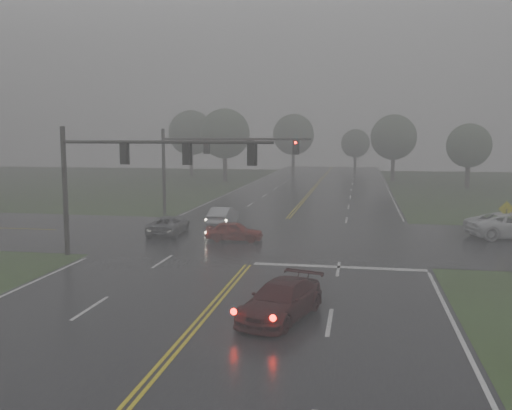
% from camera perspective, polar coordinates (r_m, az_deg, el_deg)
% --- Properties ---
extents(ground, '(180.00, 180.00, 0.00)m').
position_cam_1_polar(ground, '(15.91, -11.12, -17.41)').
color(ground, '#2D401B').
rests_on(ground, ground).
extents(main_road, '(18.00, 160.00, 0.02)m').
position_cam_1_polar(main_road, '(34.50, 1.11, -3.83)').
color(main_road, black).
rests_on(main_road, ground).
extents(cross_street, '(120.00, 14.00, 0.02)m').
position_cam_1_polar(cross_street, '(36.44, 1.62, -3.24)').
color(cross_street, black).
rests_on(cross_street, ground).
extents(stop_bar, '(8.50, 0.50, 0.01)m').
position_cam_1_polar(stop_bar, '(28.61, 8.26, -6.21)').
color(stop_bar, silver).
rests_on(stop_bar, ground).
extents(sedan_maroon, '(3.10, 4.90, 1.32)m').
position_cam_1_polar(sedan_maroon, '(20.80, 2.50, -11.29)').
color(sedan_maroon, '#34090B').
rests_on(sedan_maroon, ground).
extents(sedan_red, '(3.54, 1.47, 1.20)m').
position_cam_1_polar(sedan_red, '(35.18, -2.16, -3.62)').
color(sedan_red, maroon).
rests_on(sedan_red, ground).
extents(sedan_silver, '(1.49, 4.04, 1.32)m').
position_cam_1_polar(sedan_silver, '(41.20, -3.30, -2.03)').
color(sedan_silver, '#BBBDC3').
rests_on(sedan_silver, ground).
extents(car_grey, '(2.17, 4.41, 1.20)m').
position_cam_1_polar(car_grey, '(37.93, -8.71, -2.90)').
color(car_grey, '#4C4E53').
rests_on(car_grey, ground).
extents(pickup_white, '(6.20, 4.03, 1.59)m').
position_cam_1_polar(pickup_white, '(39.62, 24.23, -3.03)').
color(pickup_white, white).
rests_on(pickup_white, ground).
extents(signal_gantry_near, '(11.52, 0.30, 6.96)m').
position_cam_1_polar(signal_gantry_near, '(30.76, -12.95, 3.78)').
color(signal_gantry_near, black).
rests_on(signal_gantry_near, ground).
extents(signal_gantry_far, '(12.04, 0.35, 6.97)m').
position_cam_1_polar(signal_gantry_far, '(45.61, -4.85, 5.01)').
color(signal_gantry_far, black).
rests_on(signal_gantry_far, ground).
extents(sign_diamond_east, '(0.99, 0.18, 2.38)m').
position_cam_1_polar(sign_diamond_east, '(38.99, 23.75, -0.77)').
color(sign_diamond_east, black).
rests_on(sign_diamond_east, ground).
extents(tree_nw_a, '(6.78, 6.78, 9.95)m').
position_cam_1_polar(tree_nw_a, '(77.69, -3.13, 7.14)').
color(tree_nw_a, '#2F251E').
rests_on(tree_nw_a, ground).
extents(tree_ne_a, '(6.27, 6.27, 9.21)m').
position_cam_1_polar(tree_ne_a, '(81.17, 13.60, 6.60)').
color(tree_ne_a, '#2F251E').
rests_on(tree_ne_a, ground).
extents(tree_n_mid, '(6.61, 6.61, 9.71)m').
position_cam_1_polar(tree_n_mid, '(92.33, 3.77, 7.04)').
color(tree_n_mid, '#2F251E').
rests_on(tree_n_mid, ground).
extents(tree_e_near, '(5.31, 5.31, 7.80)m').
position_cam_1_polar(tree_e_near, '(73.37, 20.51, 5.58)').
color(tree_e_near, '#2F251E').
rests_on(tree_e_near, ground).
extents(tree_nw_b, '(6.89, 6.89, 10.12)m').
position_cam_1_polar(tree_nw_b, '(88.53, -6.52, 7.18)').
color(tree_nw_b, '#2F251E').
rests_on(tree_nw_b, ground).
extents(tree_n_far, '(5.01, 5.01, 7.36)m').
position_cam_1_polar(tree_n_far, '(101.28, 9.91, 6.08)').
color(tree_n_far, '#2F251E').
rests_on(tree_n_far, ground).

